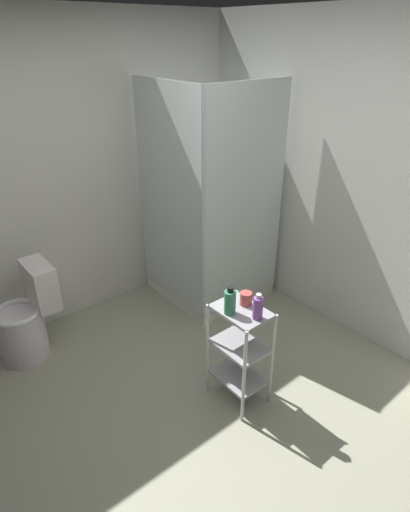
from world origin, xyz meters
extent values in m
cube|color=gray|center=(0.00, 0.00, -0.01)|extent=(4.20, 4.20, 0.02)
cube|color=silver|center=(0.00, 1.85, 1.25)|extent=(4.20, 0.10, 2.50)
cube|color=silver|center=(-1.85, 0.00, 1.25)|extent=(0.10, 4.20, 2.50)
cube|color=white|center=(-1.31, 1.28, 0.05)|extent=(0.90, 0.90, 0.10)
cube|color=silver|center=(-1.31, 0.83, 1.05)|extent=(0.90, 0.02, 1.90)
cube|color=silver|center=(-0.86, 1.28, 1.05)|extent=(0.02, 0.90, 1.90)
cylinder|color=silver|center=(-0.86, 0.83, 1.05)|extent=(0.04, 0.04, 1.90)
cylinder|color=silver|center=(-1.31, 1.28, 0.10)|extent=(0.08, 0.08, 0.00)
cylinder|color=white|center=(-1.48, -0.51, 0.20)|extent=(0.37, 0.37, 0.40)
torus|color=white|center=(-1.48, -0.51, 0.42)|extent=(0.37, 0.37, 0.04)
cube|color=white|center=(-1.48, -0.29, 0.58)|extent=(0.35, 0.17, 0.36)
cylinder|color=silver|center=(-0.27, 0.38, 0.37)|extent=(0.02, 0.02, 0.74)
cylinder|color=silver|center=(0.09, 0.38, 0.37)|extent=(0.02, 0.02, 0.74)
cylinder|color=silver|center=(-0.27, 0.64, 0.37)|extent=(0.02, 0.02, 0.74)
cylinder|color=silver|center=(0.09, 0.64, 0.37)|extent=(0.02, 0.02, 0.74)
cube|color=#99999E|center=(-0.09, 0.51, 0.18)|extent=(0.36, 0.26, 0.02)
cube|color=#99999E|center=(-0.09, 0.51, 0.45)|extent=(0.36, 0.26, 0.02)
cube|color=#99999E|center=(-0.09, 0.51, 0.73)|extent=(0.36, 0.26, 0.02)
cylinder|color=#378C63|center=(-0.11, 0.42, 0.82)|extent=(0.07, 0.07, 0.16)
cylinder|color=black|center=(-0.11, 0.42, 0.91)|extent=(0.04, 0.04, 0.03)
cylinder|color=purple|center=(0.04, 0.52, 0.81)|extent=(0.06, 0.06, 0.15)
cylinder|color=silver|center=(0.04, 0.52, 0.90)|extent=(0.03, 0.03, 0.03)
cylinder|color=#B24742|center=(-0.11, 0.57, 0.78)|extent=(0.08, 0.08, 0.09)
camera|label=1|loc=(1.49, -1.10, 2.30)|focal=29.84mm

